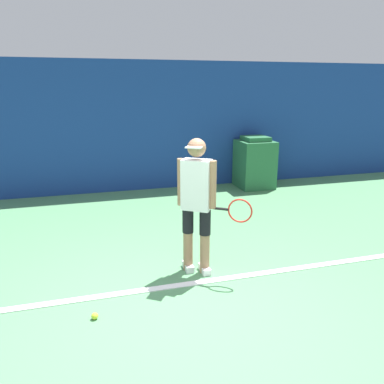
{
  "coord_description": "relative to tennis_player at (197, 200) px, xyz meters",
  "views": [
    {
      "loc": [
        -0.86,
        -3.17,
        2.25
      ],
      "look_at": [
        0.35,
        1.15,
        0.98
      ],
      "focal_mm": 35.0,
      "sensor_mm": 36.0,
      "label": 1
    }
  ],
  "objects": [
    {
      "name": "tennis_player",
      "position": [
        0.0,
        0.0,
        0.0
      ],
      "size": [
        0.78,
        0.57,
        1.68
      ],
      "rotation": [
        0.0,
        0.0,
        -0.6
      ],
      "color": "#A37556",
      "rests_on": "ground_plane"
    },
    {
      "name": "tennis_ball",
      "position": [
        -1.28,
        -0.7,
        -0.9
      ],
      "size": [
        0.07,
        0.07,
        0.07
      ],
      "color": "#D1E533",
      "rests_on": "ground_plane"
    },
    {
      "name": "ground_plane",
      "position": [
        -0.36,
        -0.95,
        -0.94
      ],
      "size": [
        24.0,
        24.0,
        0.0
      ],
      "primitive_type": "plane",
      "color": "#518C5B"
    },
    {
      "name": "covered_chair",
      "position": [
        2.44,
        3.6,
        -0.38
      ],
      "size": [
        0.76,
        0.79,
        1.17
      ],
      "color": "#28663D",
      "rests_on": "ground_plane"
    },
    {
      "name": "court_baseline",
      "position": [
        -0.36,
        -0.3,
        -0.93
      ],
      "size": [
        21.6,
        0.1,
        0.01
      ],
      "color": "white",
      "rests_on": "ground_plane"
    },
    {
      "name": "back_wall",
      "position": [
        -0.36,
        4.1,
        0.46
      ],
      "size": [
        24.0,
        0.1,
        2.79
      ],
      "color": "navy",
      "rests_on": "ground_plane"
    }
  ]
}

